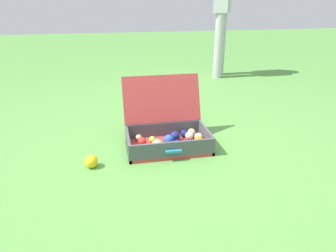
% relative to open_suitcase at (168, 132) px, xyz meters
% --- Properties ---
extents(ground_plane, '(16.00, 16.00, 0.00)m').
position_rel_open_suitcase_xyz_m(ground_plane, '(0.02, -0.09, -0.10)').
color(ground_plane, '#569342').
extents(open_suitcase, '(0.59, 0.52, 0.47)m').
position_rel_open_suitcase_xyz_m(open_suitcase, '(0.00, 0.00, 0.00)').
color(open_suitcase, '#B23838').
rests_on(open_suitcase, ground).
extents(stray_ball_on_grass, '(0.08, 0.08, 0.08)m').
position_rel_open_suitcase_xyz_m(stray_ball_on_grass, '(-0.55, -0.22, -0.06)').
color(stray_ball_on_grass, yellow).
rests_on(stray_ball_on_grass, ground).
extents(bystander_person, '(0.31, 0.37, 1.61)m').
position_rel_open_suitcase_xyz_m(bystander_person, '(1.10, 1.98, 0.82)').
color(bystander_person, '#B2B2B7').
rests_on(bystander_person, ground).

